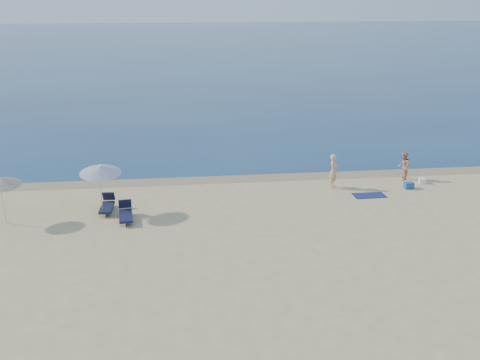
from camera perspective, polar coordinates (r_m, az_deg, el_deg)
name	(u,v)px	position (r m, az deg, el deg)	size (l,w,h in m)	color
sea	(200,46)	(113.03, -3.84, 12.55)	(240.00, 160.00, 0.01)	navy
wet_sand_strip	(284,177)	(33.98, 4.15, 0.31)	(240.00, 1.60, 0.00)	#847254
person_left	(334,171)	(32.18, 8.87, 0.84)	(0.67, 0.44, 1.83)	tan
person_right	(404,166)	(34.42, 15.27, 1.29)	(0.75, 0.59, 1.55)	tan
beach_towel	(369,195)	(31.52, 12.15, -1.44)	(1.63, 0.91, 0.03)	#101A50
white_bag	(422,181)	(34.19, 16.88, -0.08)	(0.32, 0.28, 0.28)	white
blue_cooler	(409,185)	(33.11, 15.71, -0.49)	(0.48, 0.34, 0.34)	#1B4B93
umbrella_near	(100,170)	(28.46, -13.11, 0.96)	(2.06, 2.08, 2.52)	silver
umbrella_far	(2,182)	(28.71, -21.64, -0.15)	(1.89, 1.91, 2.25)	silver
lounger_left	(107,205)	(29.33, -12.48, -2.36)	(0.66, 1.78, 0.77)	#121833
lounger_right	(126,214)	(28.06, -10.79, -3.16)	(0.74, 1.86, 0.80)	#131534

